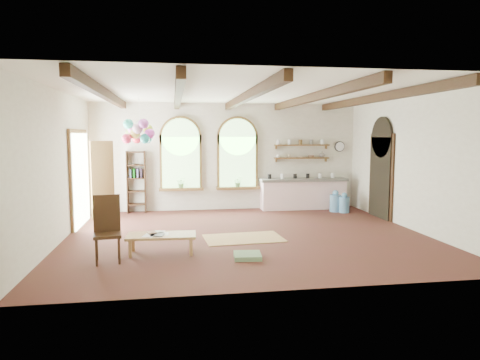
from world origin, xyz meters
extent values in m
plane|color=#4E2520|center=(0.00, 0.00, 0.00)|extent=(8.00, 8.00, 0.00)
cube|color=brown|center=(-1.40, 3.44, 1.45)|extent=(1.24, 0.08, 1.64)
cylinder|color=brown|center=(-1.40, 3.44, 2.20)|extent=(1.24, 0.08, 1.24)
cube|color=#8AC878|center=(-1.40, 3.40, 1.45)|extent=(1.10, 0.04, 1.50)
cube|color=brown|center=(-1.40, 3.35, 0.66)|extent=(1.30, 0.28, 0.08)
cube|color=brown|center=(0.30, 3.44, 1.45)|extent=(1.24, 0.08, 1.64)
cylinder|color=brown|center=(0.30, 3.44, 2.20)|extent=(1.24, 0.08, 1.24)
cube|color=#8AC878|center=(0.30, 3.40, 1.45)|extent=(1.10, 0.04, 1.50)
cube|color=brown|center=(0.30, 3.35, 0.66)|extent=(1.30, 0.28, 0.08)
cube|color=brown|center=(-3.95, 1.80, 1.15)|extent=(0.10, 1.90, 2.50)
cube|color=black|center=(3.95, 1.50, 1.10)|extent=(0.10, 1.30, 2.40)
cube|color=white|center=(2.30, 3.20, 0.43)|extent=(2.60, 0.55, 0.86)
cube|color=slate|center=(2.30, 3.20, 0.90)|extent=(2.68, 0.62, 0.08)
cube|color=brown|center=(2.30, 3.38, 1.55)|extent=(1.70, 0.24, 0.04)
cube|color=brown|center=(2.30, 3.38, 1.95)|extent=(1.70, 0.24, 0.04)
cylinder|color=black|center=(3.55, 3.45, 1.90)|extent=(0.32, 0.04, 0.32)
cube|color=#3B2812|center=(-2.95, 3.32, 0.90)|extent=(0.03, 0.32, 1.80)
cube|color=#3B2812|center=(-2.45, 3.32, 0.90)|extent=(0.03, 0.32, 1.80)
cube|color=tan|center=(-1.87, -1.22, 0.35)|extent=(1.33, 0.66, 0.05)
cube|color=tan|center=(-2.44, -1.41, 0.16)|extent=(0.06, 0.06, 0.33)
cube|color=tan|center=(-1.32, -1.46, 0.16)|extent=(0.06, 0.06, 0.33)
cube|color=tan|center=(-2.42, -0.98, 0.16)|extent=(0.06, 0.06, 0.33)
cube|color=tan|center=(-1.30, -1.03, 0.16)|extent=(0.06, 0.06, 0.33)
cube|color=#3B2812|center=(-2.80, -1.65, 0.49)|extent=(0.53, 0.53, 0.06)
cube|color=#3B2812|center=(-2.83, -1.44, 0.84)|extent=(0.47, 0.11, 0.69)
cube|color=tan|center=(-0.13, -0.30, 0.01)|extent=(1.76, 1.17, 0.02)
cube|color=#65895E|center=(-0.30, -1.79, 0.04)|extent=(0.54, 0.54, 0.09)
cylinder|color=#5990BF|center=(3.10, 2.56, 0.25)|extent=(0.33, 0.33, 0.50)
sphere|color=#5990BF|center=(3.10, 2.56, 0.55)|extent=(0.18, 0.18, 0.18)
cylinder|color=#5990BF|center=(3.30, 2.38, 0.23)|extent=(0.30, 0.30, 0.46)
sphere|color=#5990BF|center=(3.30, 2.38, 0.51)|extent=(0.16, 0.16, 0.16)
cylinder|color=white|center=(-2.44, 1.64, 2.78)|extent=(0.01, 0.01, 0.85)
sphere|color=teal|center=(-2.26, 1.66, 2.17)|extent=(0.25, 0.25, 0.25)
sphere|color=#F250E9|center=(-2.21, 1.78, 2.29)|extent=(0.25, 0.25, 0.25)
sphere|color=#CCFC35|center=(-2.26, 1.94, 2.41)|extent=(0.25, 0.25, 0.25)
sphere|color=silver|center=(-2.42, 1.82, 2.53)|extent=(0.25, 0.25, 0.25)
sphere|color=red|center=(-2.53, 1.89, 2.17)|extent=(0.25, 0.25, 0.25)
sphere|color=#98BA4F|center=(-2.69, 1.88, 2.29)|extent=(0.25, 0.25, 0.25)
sphere|color=#D464BF|center=(-2.62, 1.70, 2.41)|extent=(0.25, 0.25, 0.25)
sphere|color=#33D9BC|center=(-2.71, 1.60, 2.53)|extent=(0.25, 0.25, 0.25)
sphere|color=#F23563|center=(-2.74, 1.44, 2.17)|extent=(0.25, 0.25, 0.25)
sphere|color=#E7C751|center=(-2.54, 1.48, 2.29)|extent=(0.25, 0.25, 0.25)
sphere|color=#E7AAD3|center=(-2.47, 1.37, 2.41)|extent=(0.25, 0.25, 0.25)
sphere|color=#C255C7|center=(-2.32, 1.30, 2.53)|extent=(0.25, 0.25, 0.25)
sphere|color=teal|center=(-2.31, 1.51, 2.17)|extent=(0.25, 0.25, 0.25)
sphere|color=#F250E9|center=(-2.19, 1.55, 2.29)|extent=(0.25, 0.25, 0.25)
imported|color=olive|center=(-2.14, -1.10, 0.38)|extent=(0.22, 0.27, 0.02)
cube|color=black|center=(-1.91, -1.30, 0.38)|extent=(0.22, 0.28, 0.01)
imported|color=#598C4C|center=(-1.40, 3.32, 0.85)|extent=(0.27, 0.23, 0.30)
imported|color=#598C4C|center=(0.30, 3.32, 0.85)|extent=(0.27, 0.23, 0.30)
imported|color=white|center=(1.55, 3.38, 1.62)|extent=(0.12, 0.10, 0.10)
imported|color=beige|center=(1.90, 3.38, 1.62)|extent=(0.10, 0.10, 0.09)
imported|color=beige|center=(2.25, 3.38, 1.60)|extent=(0.22, 0.22, 0.05)
imported|color=#8C664C|center=(2.60, 3.38, 1.60)|extent=(0.20, 0.20, 0.06)
imported|color=slate|center=(2.95, 3.38, 1.67)|extent=(0.18, 0.18, 0.19)
camera|label=1|loc=(-1.62, -9.35, 2.25)|focal=32.00mm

